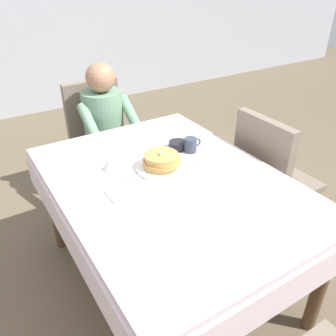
# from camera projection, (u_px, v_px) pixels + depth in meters

# --- Properties ---
(ground_plane) EXTENTS (14.00, 14.00, 0.00)m
(ground_plane) POSITION_uv_depth(u_px,v_px,m) (169.00, 280.00, 2.17)
(ground_plane) COLOR brown
(dining_table_main) EXTENTS (1.12, 1.52, 0.74)m
(dining_table_main) POSITION_uv_depth(u_px,v_px,m) (170.00, 194.00, 1.84)
(dining_table_main) COLOR silver
(dining_table_main) RESTS_ON ground
(chair_diner) EXTENTS (0.44, 0.45, 0.93)m
(chair_diner) POSITION_uv_depth(u_px,v_px,m) (100.00, 133.00, 2.79)
(chair_diner) COLOR #7A6B5B
(chair_diner) RESTS_ON ground
(diner_person) EXTENTS (0.40, 0.43, 1.12)m
(diner_person) POSITION_uv_depth(u_px,v_px,m) (106.00, 124.00, 2.61)
(diner_person) COLOR gray
(diner_person) RESTS_ON ground
(chair_right_side) EXTENTS (0.45, 0.44, 0.93)m
(chair_right_side) POSITION_uv_depth(u_px,v_px,m) (269.00, 173.00, 2.26)
(chair_right_side) COLOR #7A6B5B
(chair_right_side) RESTS_ON ground
(plate_breakfast) EXTENTS (0.28, 0.28, 0.02)m
(plate_breakfast) POSITION_uv_depth(u_px,v_px,m) (162.00, 167.00, 1.89)
(plate_breakfast) COLOR white
(plate_breakfast) RESTS_ON dining_table_main
(breakfast_stack) EXTENTS (0.21, 0.21, 0.08)m
(breakfast_stack) POSITION_uv_depth(u_px,v_px,m) (162.00, 160.00, 1.87)
(breakfast_stack) COLOR tan
(breakfast_stack) RESTS_ON plate_breakfast
(cup_coffee) EXTENTS (0.11, 0.08, 0.08)m
(cup_coffee) POSITION_uv_depth(u_px,v_px,m) (191.00, 145.00, 2.05)
(cup_coffee) COLOR #333D4C
(cup_coffee) RESTS_ON dining_table_main
(bowl_butter) EXTENTS (0.11, 0.11, 0.04)m
(bowl_butter) POSITION_uv_depth(u_px,v_px,m) (178.00, 145.00, 2.09)
(bowl_butter) COLOR black
(bowl_butter) RESTS_ON dining_table_main
(syrup_pitcher) EXTENTS (0.08, 0.08, 0.07)m
(syrup_pitcher) POSITION_uv_depth(u_px,v_px,m) (110.00, 163.00, 1.87)
(syrup_pitcher) COLOR silver
(syrup_pitcher) RESTS_ON dining_table_main
(fork_left_of_plate) EXTENTS (0.02, 0.18, 0.00)m
(fork_left_of_plate) POSITION_uv_depth(u_px,v_px,m) (132.00, 180.00, 1.80)
(fork_left_of_plate) COLOR silver
(fork_left_of_plate) RESTS_ON dining_table_main
(knife_right_of_plate) EXTENTS (0.03, 0.20, 0.00)m
(knife_right_of_plate) POSITION_uv_depth(u_px,v_px,m) (192.00, 160.00, 1.97)
(knife_right_of_plate) COLOR silver
(knife_right_of_plate) RESTS_ON dining_table_main
(spoon_near_edge) EXTENTS (0.15, 0.03, 0.00)m
(spoon_near_edge) POSITION_uv_depth(u_px,v_px,m) (205.00, 197.00, 1.66)
(spoon_near_edge) COLOR silver
(spoon_near_edge) RESTS_ON dining_table_main
(napkin_folded) EXTENTS (0.17, 0.12, 0.01)m
(napkin_folded) POSITION_uv_depth(u_px,v_px,m) (125.00, 192.00, 1.69)
(napkin_folded) COLOR white
(napkin_folded) RESTS_ON dining_table_main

